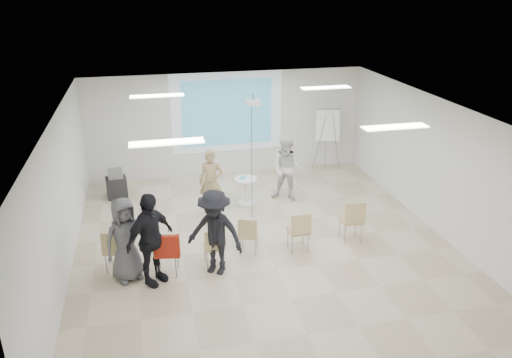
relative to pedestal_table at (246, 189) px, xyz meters
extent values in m
cube|color=beige|center=(-0.06, -2.21, -0.45)|extent=(8.00, 9.00, 0.10)
cube|color=white|center=(-0.06, -2.21, 2.65)|extent=(8.00, 9.00, 0.10)
cube|color=silver|center=(-0.06, 2.34, 1.10)|extent=(8.00, 0.10, 3.00)
cube|color=silver|center=(-4.11, -2.21, 1.10)|extent=(0.10, 9.00, 3.00)
cube|color=silver|center=(3.99, -2.21, 1.10)|extent=(0.10, 9.00, 3.00)
cube|color=silver|center=(-0.06, 2.28, 1.45)|extent=(3.20, 0.01, 2.30)
cube|color=teal|center=(-0.06, 2.26, 1.45)|extent=(2.60, 0.01, 1.90)
cylinder|color=white|center=(0.00, 0.00, -0.38)|extent=(0.55, 0.55, 0.05)
cylinder|color=white|center=(0.00, 0.00, -0.06)|extent=(0.15, 0.15, 0.63)
cylinder|color=white|center=(0.00, 0.00, 0.28)|extent=(0.74, 0.74, 0.04)
cube|color=white|center=(0.04, -0.04, 0.30)|extent=(0.21, 0.16, 0.01)
cube|color=#42A1C8|center=(-0.05, 0.08, 0.31)|extent=(0.19, 0.23, 0.01)
imported|color=tan|center=(-0.93, -0.30, 0.52)|extent=(0.78, 0.63, 1.84)
imported|color=white|center=(1.09, 0.04, 0.55)|extent=(1.16, 1.09, 1.89)
cube|color=white|center=(-0.75, -0.05, 0.81)|extent=(0.07, 0.12, 0.04)
cube|color=white|center=(0.91, 0.29, 0.88)|extent=(0.09, 0.12, 0.04)
cube|color=tan|center=(-3.14, -2.48, 0.05)|extent=(0.51, 0.51, 0.04)
cube|color=tan|center=(-3.19, -2.68, 0.30)|extent=(0.43, 0.18, 0.40)
cylinder|color=#94969C|center=(-3.35, -2.61, -0.18)|extent=(0.03, 0.03, 0.44)
cylinder|color=#909398|center=(-3.01, -2.69, -0.18)|extent=(0.03, 0.03, 0.44)
cylinder|color=gray|center=(-3.26, -2.28, -0.18)|extent=(0.03, 0.03, 0.44)
cylinder|color=gray|center=(-2.93, -2.36, -0.18)|extent=(0.03, 0.03, 0.44)
cube|color=tan|center=(-2.17, -2.85, 0.08)|extent=(0.52, 0.52, 0.04)
cube|color=tan|center=(-2.21, -3.06, 0.34)|extent=(0.46, 0.17, 0.43)
cylinder|color=gray|center=(-2.38, -2.99, -0.17)|extent=(0.03, 0.03, 0.47)
cylinder|color=gray|center=(-2.03, -3.06, -0.17)|extent=(0.03, 0.03, 0.47)
cylinder|color=#94979C|center=(-2.32, -2.64, -0.17)|extent=(0.03, 0.03, 0.47)
cylinder|color=gray|center=(-1.96, -2.70, -0.17)|extent=(0.03, 0.03, 0.47)
cube|color=tan|center=(-1.24, -2.74, 0.02)|extent=(0.40, 0.40, 0.04)
cube|color=tan|center=(-1.24, -2.92, 0.25)|extent=(0.40, 0.09, 0.37)
cylinder|color=gray|center=(-1.40, -2.90, -0.19)|extent=(0.02, 0.02, 0.41)
cylinder|color=gray|center=(-1.08, -2.89, -0.19)|extent=(0.02, 0.02, 0.41)
cylinder|color=gray|center=(-1.41, -2.58, -0.19)|extent=(0.02, 0.02, 0.41)
cylinder|color=#94979C|center=(-1.09, -2.57, -0.19)|extent=(0.02, 0.02, 0.41)
cube|color=tan|center=(-0.45, -2.40, 0.02)|extent=(0.50, 0.50, 0.04)
cube|color=tan|center=(-0.51, -2.58, 0.25)|extent=(0.39, 0.21, 0.37)
cylinder|color=gray|center=(-0.65, -2.50, -0.20)|extent=(0.03, 0.03, 0.41)
cylinder|color=#92959A|center=(-0.35, -2.61, -0.20)|extent=(0.03, 0.03, 0.41)
cylinder|color=gray|center=(-0.54, -2.20, -0.20)|extent=(0.03, 0.03, 0.41)
cylinder|color=gray|center=(-0.24, -2.31, -0.20)|extent=(0.03, 0.03, 0.41)
cube|color=tan|center=(0.59, -2.54, 0.06)|extent=(0.43, 0.43, 0.04)
cube|color=tan|center=(0.59, -2.75, 0.31)|extent=(0.43, 0.09, 0.41)
cylinder|color=gray|center=(0.42, -2.72, -0.18)|extent=(0.02, 0.02, 0.45)
cylinder|color=gray|center=(0.76, -2.72, -0.18)|extent=(0.02, 0.02, 0.45)
cylinder|color=gray|center=(0.42, -2.37, -0.18)|extent=(0.02, 0.02, 0.45)
cylinder|color=gray|center=(0.76, -2.37, -0.18)|extent=(0.02, 0.02, 0.45)
cube|color=tan|center=(1.86, -2.39, 0.09)|extent=(0.49, 0.49, 0.04)
cube|color=tan|center=(1.84, -2.60, 0.36)|extent=(0.46, 0.12, 0.44)
cylinder|color=gray|center=(1.66, -2.56, -0.16)|extent=(0.03, 0.03, 0.48)
cylinder|color=#93969B|center=(2.03, -2.58, -0.16)|extent=(0.03, 0.03, 0.48)
cylinder|color=gray|center=(1.68, -2.19, -0.16)|extent=(0.03, 0.03, 0.48)
cylinder|color=#919399|center=(2.05, -2.21, -0.16)|extent=(0.03, 0.03, 0.48)
cube|color=#AC2515|center=(-2.17, -3.07, 0.32)|extent=(0.50, 0.20, 0.47)
imported|color=black|center=(-1.24, -2.72, 0.05)|extent=(0.31, 0.23, 0.02)
imported|color=black|center=(-2.46, -3.09, 0.65)|extent=(1.41, 1.35, 2.11)
imported|color=black|center=(-1.24, -3.01, 0.59)|extent=(1.46, 1.28, 1.98)
imported|color=#5B5B60|center=(-2.92, -2.85, 0.54)|extent=(1.09, 0.93, 1.89)
cylinder|color=gray|center=(2.58, 1.78, 0.50)|extent=(0.30, 0.27, 1.76)
cylinder|color=gray|center=(3.07, 1.68, 0.50)|extent=(0.37, 0.15, 1.76)
cylinder|color=#979A9F|center=(2.89, 2.04, 0.50)|extent=(0.10, 0.39, 1.76)
cube|color=white|center=(2.85, 1.85, 1.04)|extent=(0.72, 0.33, 0.99)
cube|color=gray|center=(2.86, 1.88, 1.49)|extent=(0.72, 0.19, 0.07)
cube|color=black|center=(-3.25, 1.18, -0.11)|extent=(0.57, 0.47, 0.52)
cube|color=gray|center=(-3.25, 1.18, 0.27)|extent=(0.40, 0.35, 0.23)
cylinder|color=black|center=(-3.44, 1.00, -0.37)|extent=(0.07, 0.07, 0.06)
cylinder|color=black|center=(-3.02, 1.05, -0.37)|extent=(0.07, 0.07, 0.06)
cylinder|color=black|center=(-3.47, 1.31, -0.37)|extent=(0.07, 0.07, 0.06)
cylinder|color=black|center=(-3.06, 1.36, -0.37)|extent=(0.07, 0.07, 0.06)
cube|color=white|center=(0.04, -0.71, 2.42)|extent=(0.30, 0.25, 0.10)
cylinder|color=gray|center=(0.04, -0.71, 2.53)|extent=(0.04, 0.04, 0.14)
cylinder|color=black|center=(-0.02, -0.79, 0.98)|extent=(0.01, 0.01, 2.77)
cylinder|color=white|center=(0.08, -0.81, 0.98)|extent=(0.01, 0.01, 2.77)
cube|color=white|center=(-2.06, -0.21, 2.57)|extent=(1.20, 0.30, 0.02)
cube|color=white|center=(1.94, -0.21, 2.57)|extent=(1.20, 0.30, 0.02)
cube|color=white|center=(-2.06, -3.71, 2.57)|extent=(1.20, 0.30, 0.02)
cube|color=white|center=(1.94, -3.71, 2.57)|extent=(1.20, 0.30, 0.02)
camera|label=1|loc=(-2.38, -11.47, 5.02)|focal=35.00mm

